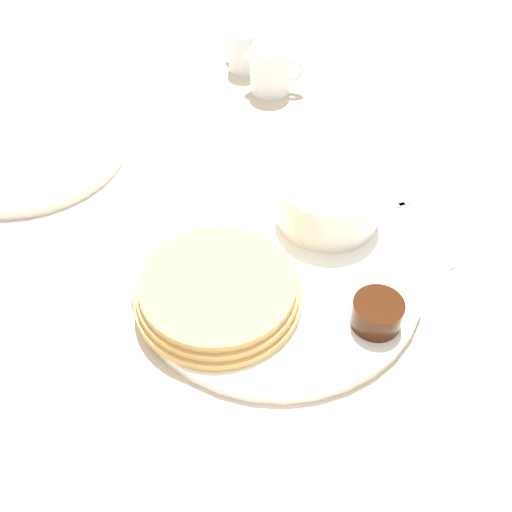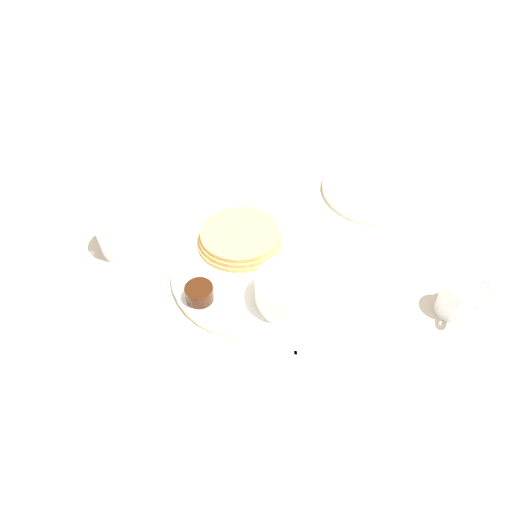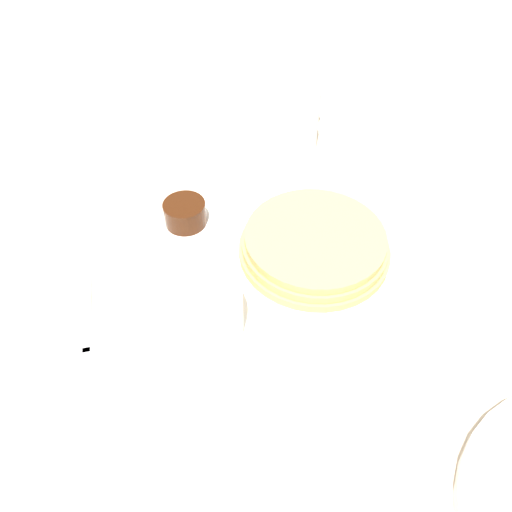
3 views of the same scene
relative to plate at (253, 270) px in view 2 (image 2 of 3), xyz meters
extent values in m
plane|color=#C6B299|center=(0.00, 0.00, -0.01)|extent=(4.00, 4.00, 0.00)
cylinder|color=white|center=(0.00, 0.00, 0.00)|extent=(0.28, 0.28, 0.01)
cylinder|color=tan|center=(0.06, 0.03, 0.01)|extent=(0.16, 0.16, 0.01)
cylinder|color=tan|center=(0.06, 0.03, 0.02)|extent=(0.15, 0.15, 0.01)
cylinder|color=tan|center=(0.06, 0.03, 0.03)|extent=(0.14, 0.14, 0.01)
cylinder|color=white|center=(-0.07, -0.06, 0.03)|extent=(0.11, 0.11, 0.05)
cylinder|color=white|center=(-0.07, -0.06, 0.05)|extent=(0.09, 0.09, 0.01)
cylinder|color=#38190A|center=(-0.07, 0.08, 0.02)|extent=(0.05, 0.05, 0.03)
cylinder|color=white|center=(-0.09, -0.06, 0.02)|extent=(0.04, 0.04, 0.02)
sphere|color=white|center=(-0.09, -0.06, 0.03)|extent=(0.02, 0.02, 0.02)
cylinder|color=white|center=(0.05, 0.24, 0.04)|extent=(0.09, 0.09, 0.09)
torus|color=white|center=(0.09, 0.27, 0.04)|extent=(0.05, 0.05, 0.06)
cylinder|color=white|center=(-0.07, -0.32, 0.02)|extent=(0.05, 0.05, 0.06)
torus|color=white|center=(-0.10, -0.31, 0.03)|extent=(0.03, 0.02, 0.03)
cone|color=white|center=(-0.05, -0.33, 0.05)|extent=(0.02, 0.02, 0.01)
cylinder|color=white|center=(-0.05, -0.38, 0.02)|extent=(0.04, 0.04, 0.06)
torus|color=white|center=(-0.04, -0.40, 0.03)|extent=(0.02, 0.03, 0.03)
cone|color=white|center=(-0.06, -0.36, 0.05)|extent=(0.01, 0.01, 0.01)
cube|color=silver|center=(-0.17, -0.02, 0.00)|extent=(0.02, 0.10, 0.00)
cube|color=silver|center=(-0.16, -0.09, 0.00)|extent=(0.02, 0.04, 0.00)
cube|color=white|center=(-0.02, 0.32, 0.00)|extent=(0.11, 0.09, 0.00)
cylinder|color=white|center=(0.24, -0.26, 0.00)|extent=(0.24, 0.24, 0.01)
camera|label=1|loc=(0.11, 0.40, 0.47)|focal=45.00mm
camera|label=2|loc=(-0.47, -0.02, 0.52)|focal=28.00mm
camera|label=3|loc=(-0.02, -0.33, 0.39)|focal=35.00mm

